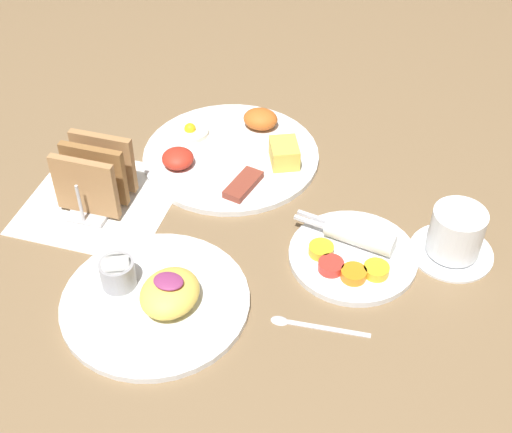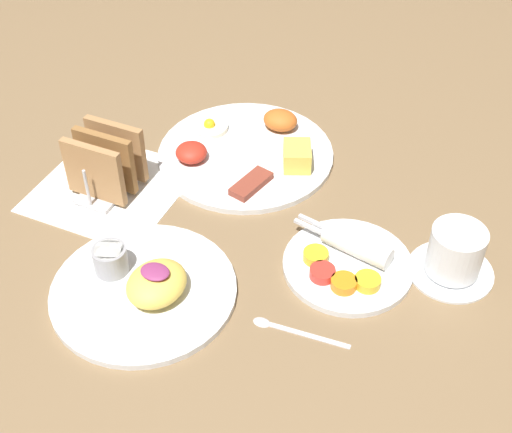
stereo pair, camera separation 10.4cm
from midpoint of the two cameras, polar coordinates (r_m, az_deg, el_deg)
The scene contains 8 objects.
ground_plane at distance 1.05m, azimuth -0.73°, elevation -2.08°, with size 3.00×3.00×0.00m, color brown.
napkin_flat at distance 1.15m, azimuth -9.05°, elevation 2.18°, with size 0.22×0.22×0.00m.
plate_breakfast at distance 1.20m, azimuth 1.84°, elevation 5.16°, with size 0.29×0.29×0.05m.
plate_condiments at distance 1.02m, azimuth 10.30°, elevation -3.76°, with size 0.19×0.18×0.04m.
plate_foreground at distance 0.97m, azimuth -5.95°, elevation -5.66°, with size 0.25×0.25×0.06m.
toast_rack at distance 1.12m, azimuth -9.33°, elevation 4.13°, with size 0.10×0.12×0.10m.
coffee_cup at distance 1.03m, azimuth 18.45°, elevation -3.03°, with size 0.12×0.12×0.08m.
teaspoon at distance 0.94m, azimuth 5.58°, elevation -9.01°, with size 0.13×0.02×0.01m.
Camera 2 is at (0.37, -0.66, 0.74)m, focal length 50.00 mm.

